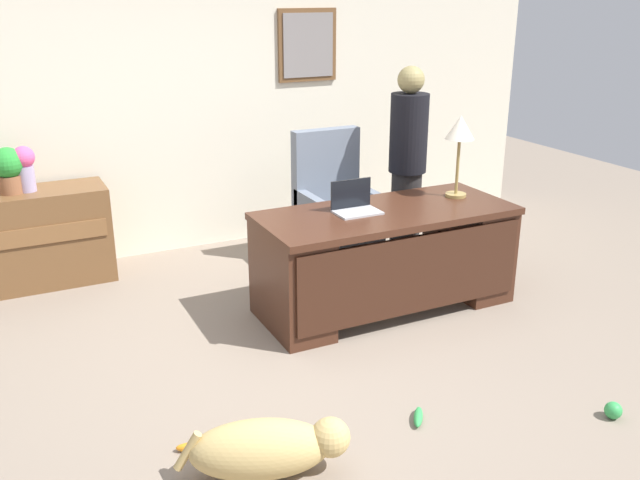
{
  "coord_description": "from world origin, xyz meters",
  "views": [
    {
      "loc": [
        -1.79,
        -3.49,
        2.27
      ],
      "look_at": [
        0.06,
        0.3,
        0.75
      ],
      "focal_mm": 39.03,
      "sensor_mm": 36.0,
      "label": 1
    }
  ],
  "objects_px": {
    "potted_plant": "(8,168)",
    "dog_toy_plush": "(418,417)",
    "person_standing": "(407,164)",
    "dog_toy_ball": "(613,410)",
    "desk": "(387,256)",
    "credenza": "(7,242)",
    "desk_lamp": "(460,133)",
    "dog_toy_bone": "(192,447)",
    "vase_with_flowers": "(25,166)",
    "laptop": "(355,204)",
    "dog_lying": "(267,448)",
    "armchair": "(334,208)"
  },
  "relations": [
    {
      "from": "potted_plant",
      "to": "dog_toy_ball",
      "type": "xyz_separation_m",
      "value": [
        2.81,
        -3.46,
        -0.93
      ]
    },
    {
      "from": "desk_lamp",
      "to": "dog_toy_plush",
      "type": "height_order",
      "value": "desk_lamp"
    },
    {
      "from": "desk_lamp",
      "to": "dog_toy_bone",
      "type": "distance_m",
      "value": 3.01
    },
    {
      "from": "dog_toy_plush",
      "to": "laptop",
      "type": "bearing_deg",
      "value": 75.43
    },
    {
      "from": "dog_lying",
      "to": "person_standing",
      "type": "bearing_deg",
      "value": 44.93
    },
    {
      "from": "credenza",
      "to": "laptop",
      "type": "distance_m",
      "value": 2.79
    },
    {
      "from": "vase_with_flowers",
      "to": "dog_toy_ball",
      "type": "relative_size",
      "value": 3.66
    },
    {
      "from": "credenza",
      "to": "vase_with_flowers",
      "type": "relative_size",
      "value": 4.4
    },
    {
      "from": "armchair",
      "to": "vase_with_flowers",
      "type": "xyz_separation_m",
      "value": [
        -2.35,
        0.69,
        0.47
      ]
    },
    {
      "from": "armchair",
      "to": "desk_lamp",
      "type": "xyz_separation_m",
      "value": [
        0.61,
        -0.87,
        0.75
      ]
    },
    {
      "from": "desk_lamp",
      "to": "dog_lying",
      "type": "bearing_deg",
      "value": -145.61
    },
    {
      "from": "desk_lamp",
      "to": "dog_toy_bone",
      "type": "height_order",
      "value": "desk_lamp"
    },
    {
      "from": "dog_toy_ball",
      "to": "laptop",
      "type": "bearing_deg",
      "value": 108.01
    },
    {
      "from": "person_standing",
      "to": "dog_lying",
      "type": "relative_size",
      "value": 2.03
    },
    {
      "from": "vase_with_flowers",
      "to": "potted_plant",
      "type": "xyz_separation_m",
      "value": [
        -0.12,
        0.0,
        -0.0
      ]
    },
    {
      "from": "desk",
      "to": "dog_toy_plush",
      "type": "height_order",
      "value": "desk"
    },
    {
      "from": "credenza",
      "to": "desk_lamp",
      "type": "xyz_separation_m",
      "value": [
        3.18,
        -1.55,
        0.87
      ]
    },
    {
      "from": "dog_toy_bone",
      "to": "laptop",
      "type": "bearing_deg",
      "value": 36.03
    },
    {
      "from": "person_standing",
      "to": "dog_toy_ball",
      "type": "xyz_separation_m",
      "value": [
        -0.27,
        -2.59,
        -0.83
      ]
    },
    {
      "from": "potted_plant",
      "to": "dog_toy_plush",
      "type": "xyz_separation_m",
      "value": [
        1.81,
        -3.0,
        -0.95
      ]
    },
    {
      "from": "potted_plant",
      "to": "dog_toy_bone",
      "type": "xyz_separation_m",
      "value": [
        0.6,
        -2.71,
        -0.95
      ]
    },
    {
      "from": "armchair",
      "to": "desk_lamp",
      "type": "height_order",
      "value": "desk_lamp"
    },
    {
      "from": "person_standing",
      "to": "vase_with_flowers",
      "type": "relative_size",
      "value": 4.72
    },
    {
      "from": "laptop",
      "to": "dog_toy_bone",
      "type": "height_order",
      "value": "laptop"
    },
    {
      "from": "credenza",
      "to": "potted_plant",
      "type": "bearing_deg",
      "value": 0.83
    },
    {
      "from": "dog_lying",
      "to": "dog_toy_bone",
      "type": "relative_size",
      "value": 5.05
    },
    {
      "from": "desk",
      "to": "dog_toy_ball",
      "type": "xyz_separation_m",
      "value": [
        0.39,
        -1.81,
        -0.37
      ]
    },
    {
      "from": "dog_toy_ball",
      "to": "dog_toy_plush",
      "type": "height_order",
      "value": "dog_toy_ball"
    },
    {
      "from": "person_standing",
      "to": "dog_toy_plush",
      "type": "bearing_deg",
      "value": -120.68
    },
    {
      "from": "desk_lamp",
      "to": "vase_with_flowers",
      "type": "relative_size",
      "value": 1.75
    },
    {
      "from": "armchair",
      "to": "vase_with_flowers",
      "type": "distance_m",
      "value": 2.49
    },
    {
      "from": "desk",
      "to": "person_standing",
      "type": "height_order",
      "value": "person_standing"
    },
    {
      "from": "dog_lying",
      "to": "dog_toy_ball",
      "type": "xyz_separation_m",
      "value": [
        1.92,
        -0.41,
        -0.11
      ]
    },
    {
      "from": "credenza",
      "to": "desk_lamp",
      "type": "distance_m",
      "value": 3.64
    },
    {
      "from": "dog_toy_ball",
      "to": "person_standing",
      "type": "bearing_deg",
      "value": 84.13
    },
    {
      "from": "credenza",
      "to": "desk_lamp",
      "type": "bearing_deg",
      "value": -26.05
    },
    {
      "from": "dog_lying",
      "to": "vase_with_flowers",
      "type": "distance_m",
      "value": 3.26
    },
    {
      "from": "potted_plant",
      "to": "dog_lying",
      "type": "bearing_deg",
      "value": -73.85
    },
    {
      "from": "laptop",
      "to": "dog_toy_ball",
      "type": "relative_size",
      "value": 3.26
    },
    {
      "from": "desk",
      "to": "dog_toy_ball",
      "type": "bearing_deg",
      "value": -77.7
    },
    {
      "from": "desk",
      "to": "desk_lamp",
      "type": "xyz_separation_m",
      "value": [
        0.67,
        0.1,
        0.84
      ]
    },
    {
      "from": "laptop",
      "to": "vase_with_flowers",
      "type": "distance_m",
      "value": 2.59
    },
    {
      "from": "desk_lamp",
      "to": "person_standing",
      "type": "bearing_deg",
      "value": 90.64
    },
    {
      "from": "dog_lying",
      "to": "dog_toy_plush",
      "type": "relative_size",
      "value": 4.4
    },
    {
      "from": "laptop",
      "to": "dog_toy_ball",
      "type": "bearing_deg",
      "value": -71.99
    },
    {
      "from": "desk_lamp",
      "to": "dog_toy_bone",
      "type": "bearing_deg",
      "value": -155.02
    },
    {
      "from": "desk",
      "to": "dog_lying",
      "type": "bearing_deg",
      "value": -137.52
    },
    {
      "from": "credenza",
      "to": "dog_toy_ball",
      "type": "relative_size",
      "value": 16.1
    },
    {
      "from": "desk",
      "to": "laptop",
      "type": "xyz_separation_m",
      "value": [
        -0.23,
        0.1,
        0.4
      ]
    },
    {
      "from": "armchair",
      "to": "dog_lying",
      "type": "relative_size",
      "value": 1.4
    }
  ]
}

